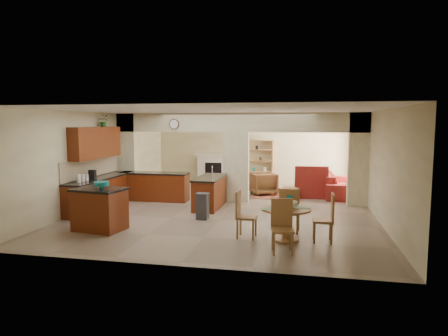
% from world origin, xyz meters
% --- Properties ---
extents(floor, '(10.00, 10.00, 0.00)m').
position_xyz_m(floor, '(0.00, 0.00, 0.00)').
color(floor, '#826E5A').
rests_on(floor, ground).
extents(ceiling, '(10.00, 10.00, 0.00)m').
position_xyz_m(ceiling, '(0.00, 0.00, 2.80)').
color(ceiling, white).
rests_on(ceiling, wall_back).
extents(wall_back, '(8.00, 0.00, 8.00)m').
position_xyz_m(wall_back, '(0.00, 5.00, 1.40)').
color(wall_back, beige).
rests_on(wall_back, floor).
extents(wall_front, '(8.00, 0.00, 8.00)m').
position_xyz_m(wall_front, '(0.00, -5.00, 1.40)').
color(wall_front, beige).
rests_on(wall_front, floor).
extents(wall_left, '(0.00, 10.00, 10.00)m').
position_xyz_m(wall_left, '(-4.00, 0.00, 1.40)').
color(wall_left, beige).
rests_on(wall_left, floor).
extents(wall_right, '(0.00, 10.00, 10.00)m').
position_xyz_m(wall_right, '(4.00, 0.00, 1.40)').
color(wall_right, beige).
rests_on(wall_right, floor).
extents(partition_left_pier, '(0.60, 0.25, 2.80)m').
position_xyz_m(partition_left_pier, '(-3.70, 1.00, 1.40)').
color(partition_left_pier, beige).
rests_on(partition_left_pier, floor).
extents(partition_center_pier, '(0.80, 0.25, 2.20)m').
position_xyz_m(partition_center_pier, '(0.00, 1.00, 1.10)').
color(partition_center_pier, beige).
rests_on(partition_center_pier, floor).
extents(partition_right_pier, '(0.60, 0.25, 2.80)m').
position_xyz_m(partition_right_pier, '(3.70, 1.00, 1.40)').
color(partition_right_pier, beige).
rests_on(partition_right_pier, floor).
extents(partition_header, '(8.00, 0.25, 0.60)m').
position_xyz_m(partition_header, '(0.00, 1.00, 2.50)').
color(partition_header, beige).
rests_on(partition_header, partition_center_pier).
extents(kitchen_counter, '(2.52, 3.29, 1.48)m').
position_xyz_m(kitchen_counter, '(-3.26, -0.25, 0.46)').
color(kitchen_counter, '#461408').
rests_on(kitchen_counter, floor).
extents(upper_cabinets, '(0.35, 2.40, 0.90)m').
position_xyz_m(upper_cabinets, '(-3.82, -0.80, 1.92)').
color(upper_cabinets, '#461408').
rests_on(upper_cabinets, wall_left).
extents(peninsula, '(0.70, 1.85, 0.91)m').
position_xyz_m(peninsula, '(-0.60, -0.11, 0.46)').
color(peninsula, '#461408').
rests_on(peninsula, floor).
extents(wall_clock, '(0.34, 0.03, 0.34)m').
position_xyz_m(wall_clock, '(-2.00, 0.85, 2.45)').
color(wall_clock, '#4A3218').
rests_on(wall_clock, partition_header).
extents(rug, '(1.60, 1.30, 0.01)m').
position_xyz_m(rug, '(1.20, 2.10, 0.01)').
color(rug, brown).
rests_on(rug, floor).
extents(fireplace, '(1.60, 0.35, 1.20)m').
position_xyz_m(fireplace, '(-1.60, 4.83, 0.61)').
color(fireplace, beige).
rests_on(fireplace, floor).
extents(shelving_unit, '(1.00, 0.32, 1.80)m').
position_xyz_m(shelving_unit, '(0.35, 4.82, 0.90)').
color(shelving_unit, brown).
rests_on(shelving_unit, floor).
extents(window_a, '(0.02, 0.90, 1.90)m').
position_xyz_m(window_a, '(3.97, 2.30, 1.20)').
color(window_a, white).
rests_on(window_a, wall_right).
extents(window_b, '(0.02, 0.90, 1.90)m').
position_xyz_m(window_b, '(3.97, 4.00, 1.20)').
color(window_b, white).
rests_on(window_b, wall_right).
extents(glazed_door, '(0.02, 0.70, 2.10)m').
position_xyz_m(glazed_door, '(3.97, 3.15, 1.05)').
color(glazed_door, white).
rests_on(glazed_door, wall_right).
extents(drape_a_left, '(0.10, 0.28, 2.30)m').
position_xyz_m(drape_a_left, '(3.93, 1.70, 1.20)').
color(drape_a_left, '#3A1F17').
rests_on(drape_a_left, wall_right).
extents(drape_a_right, '(0.10, 0.28, 2.30)m').
position_xyz_m(drape_a_right, '(3.93, 2.90, 1.20)').
color(drape_a_right, '#3A1F17').
rests_on(drape_a_right, wall_right).
extents(drape_b_left, '(0.10, 0.28, 2.30)m').
position_xyz_m(drape_b_left, '(3.93, 3.40, 1.20)').
color(drape_b_left, '#3A1F17').
rests_on(drape_b_left, wall_right).
extents(drape_b_right, '(0.10, 0.28, 2.30)m').
position_xyz_m(drape_b_right, '(3.93, 4.60, 1.20)').
color(drape_b_right, '#3A1F17').
rests_on(drape_b_right, wall_right).
extents(ceiling_fan, '(1.00, 1.00, 0.10)m').
position_xyz_m(ceiling_fan, '(1.50, 3.00, 2.56)').
color(ceiling_fan, white).
rests_on(ceiling_fan, ceiling).
extents(kitchen_island, '(1.25, 0.98, 0.98)m').
position_xyz_m(kitchen_island, '(-2.51, -3.08, 0.49)').
color(kitchen_island, '#461408').
rests_on(kitchen_island, floor).
extents(teal_bowl, '(0.34, 0.34, 0.16)m').
position_xyz_m(teal_bowl, '(-2.44, -3.10, 1.06)').
color(teal_bowl, '#127D81').
rests_on(teal_bowl, kitchen_island).
extents(trash_can, '(0.31, 0.27, 0.63)m').
position_xyz_m(trash_can, '(-0.44, -1.59, 0.31)').
color(trash_can, '#2D2D2F').
rests_on(trash_can, floor).
extents(dining_table, '(1.04, 1.04, 0.71)m').
position_xyz_m(dining_table, '(1.76, -3.12, 0.48)').
color(dining_table, brown).
rests_on(dining_table, floor).
extents(fruit_bowl, '(0.33, 0.33, 0.18)m').
position_xyz_m(fruit_bowl, '(1.83, -3.17, 0.80)').
color(fruit_bowl, '#92BA28').
rests_on(fruit_bowl, dining_table).
extents(sofa, '(2.61, 1.06, 0.76)m').
position_xyz_m(sofa, '(3.30, 2.73, 0.38)').
color(sofa, maroon).
rests_on(sofa, floor).
extents(chaise, '(1.13, 0.94, 0.43)m').
position_xyz_m(chaise, '(2.36, 2.23, 0.22)').
color(chaise, maroon).
rests_on(chaise, floor).
extents(armchair, '(1.11, 1.12, 0.77)m').
position_xyz_m(armchair, '(0.72, 2.38, 0.39)').
color(armchair, maroon).
rests_on(armchair, floor).
extents(ottoman, '(0.68, 0.68, 0.37)m').
position_xyz_m(ottoman, '(1.66, 1.61, 0.19)').
color(ottoman, maroon).
rests_on(ottoman, floor).
extents(plant, '(0.38, 0.36, 0.35)m').
position_xyz_m(plant, '(-3.82, -0.31, 2.55)').
color(plant, '#144512').
rests_on(plant, upper_cabinets).
extents(chair_north, '(0.45, 0.45, 1.02)m').
position_xyz_m(chair_north, '(1.83, -2.46, 0.55)').
color(chair_north, brown).
rests_on(chair_north, floor).
extents(chair_east, '(0.44, 0.43, 1.02)m').
position_xyz_m(chair_east, '(2.61, -3.02, 0.55)').
color(chair_east, brown).
rests_on(chair_east, floor).
extents(chair_south, '(0.48, 0.48, 1.02)m').
position_xyz_m(chair_south, '(1.73, -3.84, 0.55)').
color(chair_south, brown).
rests_on(chair_south, floor).
extents(chair_west, '(0.44, 0.44, 1.02)m').
position_xyz_m(chair_west, '(0.84, -3.03, 0.55)').
color(chair_west, brown).
rests_on(chair_west, floor).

